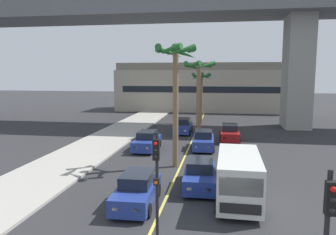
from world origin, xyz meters
TOP-DOWN VIEW (x-y plane):
  - sidewalk_left at (-8.00, 16.00)m, footprint 4.80×80.00m
  - lane_stripe_center at (0.00, 24.00)m, footprint 0.14×56.00m
  - bridge_overpass at (0.95, 37.66)m, footprint 82.02×8.00m
  - pier_building_backdrop at (0.00, 54.14)m, footprint 30.12×8.04m
  - car_queue_front at (1.60, 15.27)m, footprint 1.94×4.15m
  - car_queue_second at (3.50, 28.59)m, footprint 1.85×4.11m
  - car_queue_third at (1.24, 24.76)m, footprint 1.95×4.16m
  - car_queue_fourth at (-1.33, 31.83)m, footprint 1.84×4.10m
  - car_queue_fifth at (-3.35, 23.66)m, footprint 1.84×4.10m
  - car_queue_sixth at (-1.24, 12.33)m, footprint 1.92×4.14m
  - delivery_van at (3.59, 13.48)m, footprint 2.23×5.28m
  - traffic_light_median_near at (0.42, 8.91)m, footprint 0.24×0.37m
  - traffic_light_right_far_corner at (5.08, 5.01)m, footprint 0.24×0.37m
  - palm_tree_near_median at (-0.34, 19.13)m, footprint 2.94×3.08m
  - palm_tree_mid_median at (0.42, 30.20)m, footprint 3.34×3.43m
  - palm_tree_far_median at (0.12, 39.17)m, footprint 2.70×2.79m

SIDE VIEW (x-z plane):
  - lane_stripe_center at x=0.00m, z-range 0.00..0.01m
  - sidewalk_left at x=-8.00m, z-range 0.00..0.15m
  - car_queue_front at x=1.60m, z-range -0.06..1.50m
  - car_queue_second at x=3.50m, z-range -0.06..1.50m
  - car_queue_third at x=1.24m, z-range -0.06..1.50m
  - car_queue_fourth at x=-1.33m, z-range -0.06..1.50m
  - car_queue_fifth at x=-3.35m, z-range -0.06..1.50m
  - car_queue_sixth at x=-1.24m, z-range -0.06..1.50m
  - delivery_van at x=3.59m, z-range 0.11..2.47m
  - traffic_light_median_near at x=0.42m, z-range 0.61..4.81m
  - traffic_light_right_far_corner at x=5.08m, z-range 0.61..4.81m
  - pier_building_backdrop at x=0.00m, z-range -0.06..8.00m
  - palm_tree_far_median at x=0.12m, z-range 2.01..8.51m
  - palm_tree_mid_median at x=0.42m, z-range 1.98..9.57m
  - palm_tree_near_median at x=-0.34m, z-range 2.41..10.67m
  - bridge_overpass at x=0.95m, z-range 5.06..22.14m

